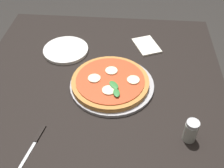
% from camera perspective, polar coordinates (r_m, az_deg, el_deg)
% --- Properties ---
extents(dining_table, '(1.11, 0.95, 0.72)m').
position_cam_1_polar(dining_table, '(1.07, -2.98, -6.68)').
color(dining_table, black).
rests_on(dining_table, ground_plane).
extents(serving_tray, '(0.31, 0.31, 0.01)m').
position_cam_1_polar(serving_tray, '(1.02, -0.00, -0.16)').
color(serving_tray, '#B2B2B7').
rests_on(serving_tray, dining_table).
extents(pizza, '(0.28, 0.28, 0.03)m').
position_cam_1_polar(pizza, '(1.01, -0.36, 0.49)').
color(pizza, '#C6843F').
rests_on(pizza, serving_tray).
extents(plate_white, '(0.19, 0.19, 0.01)m').
position_cam_1_polar(plate_white, '(1.20, -9.50, 6.92)').
color(plate_white, white).
rests_on(plate_white, dining_table).
extents(napkin, '(0.15, 0.13, 0.01)m').
position_cam_1_polar(napkin, '(1.23, 7.13, 7.87)').
color(napkin, white).
rests_on(napkin, dining_table).
extents(knife, '(0.16, 0.04, 0.01)m').
position_cam_1_polar(knife, '(0.89, -15.38, -11.11)').
color(knife, black).
rests_on(knife, dining_table).
extents(pepper_shaker, '(0.04, 0.04, 0.08)m').
position_cam_1_polar(pepper_shaker, '(0.87, 15.96, -9.28)').
color(pepper_shaker, '#B2B7AD').
rests_on(pepper_shaker, dining_table).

